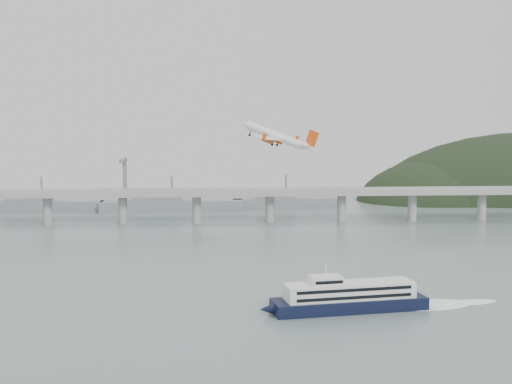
{
  "coord_description": "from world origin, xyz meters",
  "views": [
    {
      "loc": [
        -23.2,
        -264.32,
        69.02
      ],
      "look_at": [
        0.0,
        55.0,
        36.0
      ],
      "focal_mm": 48.0,
      "sensor_mm": 36.0,
      "label": 1
    }
  ],
  "objects": [
    {
      "name": "distant_fleet",
      "position": [
        -155.36,
        265.08,
        6.22
      ],
      "size": [
        453.0,
        60.9,
        40.0
      ],
      "color": "slate",
      "rests_on": "ground"
    },
    {
      "name": "bridge",
      "position": [
        -1.15,
        200.0,
        17.65
      ],
      "size": [
        800.0,
        22.0,
        23.9
      ],
      "color": "gray",
      "rests_on": "ground"
    },
    {
      "name": "ferry",
      "position": [
        28.75,
        -21.98,
        4.83
      ],
      "size": [
        94.08,
        26.47,
        17.79
      ],
      "rotation": [
        0.0,
        0.0,
        0.15
      ],
      "color": "black",
      "rests_on": "ground"
    },
    {
      "name": "airliner",
      "position": [
        11.68,
        71.48,
        61.65
      ],
      "size": [
        38.11,
        36.66,
        16.83
      ],
      "rotation": [
        0.05,
        -0.32,
        2.59
      ],
      "color": "white",
      "rests_on": "ground"
    },
    {
      "name": "ground",
      "position": [
        0.0,
        0.0,
        0.0
      ],
      "size": [
        900.0,
        900.0,
        0.0
      ],
      "primitive_type": "plane",
      "color": "slate",
      "rests_on": "ground"
    }
  ]
}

